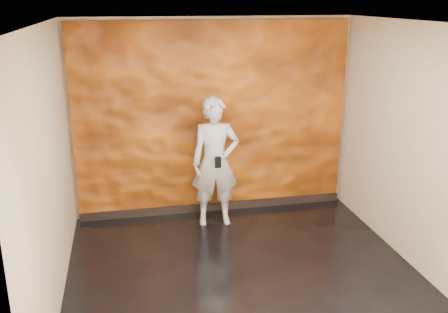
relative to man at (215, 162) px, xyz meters
The scene contains 5 objects.
room 1.60m from the man, 87.72° to the right, with size 4.02×4.02×2.81m.
feature_wall 0.66m from the man, 82.25° to the left, with size 3.90×0.06×2.75m, color orange.
baseboard 0.93m from the man, 81.50° to the left, with size 3.90×0.04×0.12m, color black.
man is the anchor object (origin of this frame).
phone 0.27m from the man, 92.41° to the right, with size 0.08×0.02×0.16m, color black.
Camera 1 is at (-1.25, -4.83, 3.04)m, focal length 40.00 mm.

